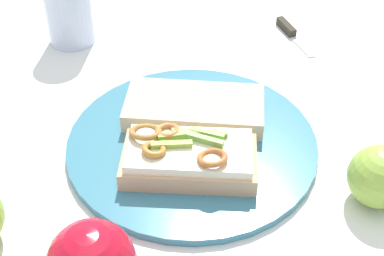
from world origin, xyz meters
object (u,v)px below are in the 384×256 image
(bread_slice_side, at_px, (194,108))
(drinking_glass, at_px, (68,9))
(sandwich, at_px, (188,157))
(apple_2, at_px, (380,176))
(plate, at_px, (192,144))
(knife, at_px, (290,32))

(bread_slice_side, height_order, drinking_glass, drinking_glass)
(sandwich, bearing_deg, bread_slice_side, -90.91)
(drinking_glass, bearing_deg, bread_slice_side, -58.80)
(sandwich, height_order, apple_2, apple_2)
(plate, xyz_separation_m, sandwich, (-0.01, -0.05, 0.02))
(plate, distance_m, knife, 0.31)
(apple_2, xyz_separation_m, drinking_glass, (-0.31, 0.41, 0.02))
(plate, bearing_deg, apple_2, -35.20)
(drinking_glass, bearing_deg, apple_2, -52.97)
(apple_2, distance_m, drinking_glass, 0.51)
(bread_slice_side, relative_size, apple_2, 2.50)
(plate, bearing_deg, drinking_glass, 114.59)
(drinking_glass, relative_size, knife, 0.99)
(bread_slice_side, xyz_separation_m, drinking_glass, (-0.14, 0.24, 0.03))
(plate, height_order, apple_2, apple_2)
(sandwich, xyz_separation_m, bread_slice_side, (0.03, 0.09, -0.01))
(apple_2, relative_size, knife, 0.64)
(plate, height_order, drinking_glass, drinking_glass)
(sandwich, relative_size, knife, 1.54)
(plate, relative_size, bread_slice_side, 1.75)
(drinking_glass, bearing_deg, knife, -9.58)
(apple_2, bearing_deg, sandwich, 157.42)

